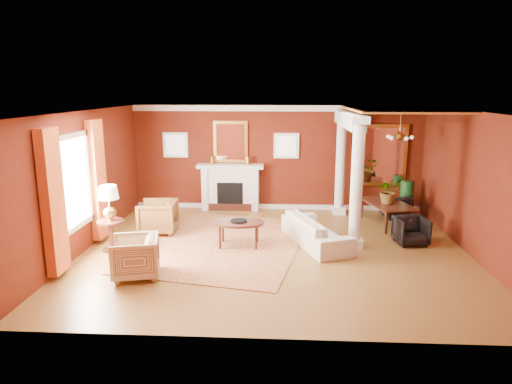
# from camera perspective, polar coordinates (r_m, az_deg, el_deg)

# --- Properties ---
(ground) EXTENTS (8.00, 8.00, 0.00)m
(ground) POSITION_cam_1_polar(r_m,az_deg,el_deg) (9.73, 2.36, -7.30)
(ground) COLOR brown
(ground) RESTS_ON ground
(room_shell) EXTENTS (8.04, 7.04, 2.92)m
(room_shell) POSITION_cam_1_polar(r_m,az_deg,el_deg) (9.23, 2.48, 4.54)
(room_shell) COLOR #56180C
(room_shell) RESTS_ON ground
(fireplace) EXTENTS (1.85, 0.42, 1.29)m
(fireplace) POSITION_cam_1_polar(r_m,az_deg,el_deg) (12.82, -3.21, 0.64)
(fireplace) COLOR white
(fireplace) RESTS_ON ground
(overmantel_mirror) EXTENTS (0.95, 0.07, 1.15)m
(overmantel_mirror) POSITION_cam_1_polar(r_m,az_deg,el_deg) (12.75, -3.21, 6.29)
(overmantel_mirror) COLOR gold
(overmantel_mirror) RESTS_ON fireplace
(flank_window_left) EXTENTS (0.70, 0.07, 0.70)m
(flank_window_left) POSITION_cam_1_polar(r_m,az_deg,el_deg) (13.04, -10.02, 5.81)
(flank_window_left) COLOR white
(flank_window_left) RESTS_ON room_shell
(flank_window_right) EXTENTS (0.70, 0.07, 0.70)m
(flank_window_right) POSITION_cam_1_polar(r_m,az_deg,el_deg) (12.70, 3.81, 5.79)
(flank_window_right) COLOR white
(flank_window_right) RESTS_ON room_shell
(left_window) EXTENTS (0.21, 2.55, 2.60)m
(left_window) POSITION_cam_1_polar(r_m,az_deg,el_deg) (9.62, -21.49, 0.40)
(left_window) COLOR white
(left_window) RESTS_ON room_shell
(column_front) EXTENTS (0.36, 0.36, 2.80)m
(column_front) POSITION_cam_1_polar(r_m,az_deg,el_deg) (9.76, 12.50, 1.18)
(column_front) COLOR white
(column_front) RESTS_ON ground
(column_back) EXTENTS (0.36, 0.36, 2.80)m
(column_back) POSITION_cam_1_polar(r_m,az_deg,el_deg) (12.39, 10.54, 3.69)
(column_back) COLOR white
(column_back) RESTS_ON ground
(header_beam) EXTENTS (0.30, 3.20, 0.32)m
(header_beam) POSITION_cam_1_polar(r_m,az_deg,el_deg) (11.18, 11.49, 8.84)
(header_beam) COLOR white
(header_beam) RESTS_ON column_front
(amber_ceiling) EXTENTS (2.30, 3.40, 0.04)m
(amber_ceiling) POSITION_cam_1_polar(r_m,az_deg,el_deg) (11.24, 17.55, 9.81)
(amber_ceiling) COLOR #C5823A
(amber_ceiling) RESTS_ON room_shell
(dining_mirror) EXTENTS (1.30, 0.07, 1.70)m
(dining_mirror) POSITION_cam_1_polar(r_m,az_deg,el_deg) (13.02, 15.57, 4.42)
(dining_mirror) COLOR gold
(dining_mirror) RESTS_ON room_shell
(chandelier) EXTENTS (0.60, 0.62, 0.75)m
(chandelier) POSITION_cam_1_polar(r_m,az_deg,el_deg) (11.34, 17.53, 6.67)
(chandelier) COLOR #AD8636
(chandelier) RESTS_ON room_shell
(crown_trim) EXTENTS (8.00, 0.08, 0.16)m
(crown_trim) POSITION_cam_1_polar(r_m,az_deg,el_deg) (12.61, 2.72, 10.41)
(crown_trim) COLOR white
(crown_trim) RESTS_ON room_shell
(base_trim) EXTENTS (8.00, 0.08, 0.12)m
(base_trim) POSITION_cam_1_polar(r_m,az_deg,el_deg) (13.02, 2.59, -1.82)
(base_trim) COLOR white
(base_trim) RESTS_ON ground
(rug) EXTENTS (4.04, 4.90, 0.02)m
(rug) POSITION_cam_1_polar(r_m,az_deg,el_deg) (10.13, -4.08, -6.44)
(rug) COLOR maroon
(rug) RESTS_ON ground
(sofa) EXTENTS (1.34, 2.21, 0.83)m
(sofa) POSITION_cam_1_polar(r_m,az_deg,el_deg) (10.04, 7.58, -4.26)
(sofa) COLOR beige
(sofa) RESTS_ON ground
(armchair_leopard) EXTENTS (0.83, 0.88, 0.86)m
(armchair_leopard) POSITION_cam_1_polar(r_m,az_deg,el_deg) (10.99, -12.19, -2.86)
(armchair_leopard) COLOR black
(armchair_leopard) RESTS_ON ground
(armchair_stripe) EXTENTS (0.92, 0.96, 0.83)m
(armchair_stripe) POSITION_cam_1_polar(r_m,az_deg,el_deg) (8.56, -14.89, -7.63)
(armchair_stripe) COLOR #CCB388
(armchair_stripe) RESTS_ON ground
(coffee_table) EXTENTS (1.09, 1.09, 0.55)m
(coffee_table) POSITION_cam_1_polar(r_m,az_deg,el_deg) (9.84, -2.16, -3.98)
(coffee_table) COLOR black
(coffee_table) RESTS_ON ground
(coffee_book) EXTENTS (0.15, 0.03, 0.20)m
(coffee_book) POSITION_cam_1_polar(r_m,az_deg,el_deg) (9.75, -2.34, -3.23)
(coffee_book) COLOR black
(coffee_book) RESTS_ON coffee_table
(side_table) EXTENTS (0.56, 0.56, 1.40)m
(side_table) POSITION_cam_1_polar(r_m,az_deg,el_deg) (9.93, -17.85, -1.88)
(side_table) COLOR black
(side_table) RESTS_ON ground
(dining_table) EXTENTS (0.91, 1.68, 0.89)m
(dining_table) POSITION_cam_1_polar(r_m,az_deg,el_deg) (11.85, 16.25, -1.88)
(dining_table) COLOR black
(dining_table) RESTS_ON ground
(dining_chair_near) EXTENTS (0.73, 0.70, 0.66)m
(dining_chair_near) POSITION_cam_1_polar(r_m,az_deg,el_deg) (10.56, 18.81, -4.46)
(dining_chair_near) COLOR black
(dining_chair_near) RESTS_ON ground
(dining_chair_far) EXTENTS (0.74, 0.70, 0.67)m
(dining_chair_far) POSITION_cam_1_polar(r_m,az_deg,el_deg) (12.58, 17.10, -1.61)
(dining_chair_far) COLOR black
(dining_chair_far) RESTS_ON ground
(green_urn) EXTENTS (0.40, 0.40, 0.95)m
(green_urn) POSITION_cam_1_polar(r_m,az_deg,el_deg) (12.95, 18.27, -1.12)
(green_urn) COLOR #14411A
(green_urn) RESTS_ON ground
(potted_plant) EXTENTS (0.70, 0.75, 0.50)m
(potted_plant) POSITION_cam_1_polar(r_m,az_deg,el_deg) (11.66, 16.32, 1.38)
(potted_plant) COLOR #26591E
(potted_plant) RESTS_ON dining_table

